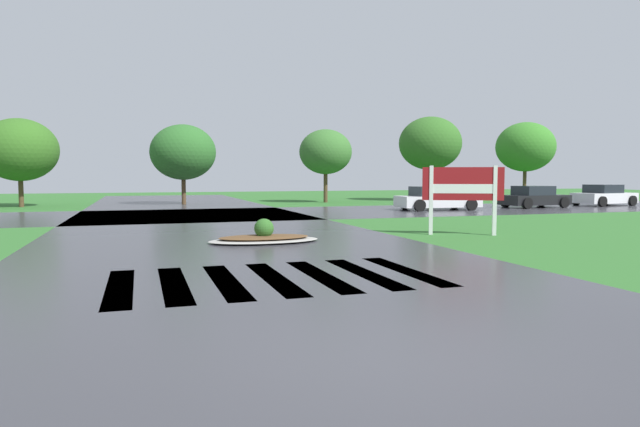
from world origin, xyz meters
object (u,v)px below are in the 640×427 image
at_px(median_island, 264,237).
at_px(car_dark_suv, 534,197).
at_px(car_blue_compact, 437,199).
at_px(car_white_sedan, 604,196).
at_px(estate_billboard, 463,188).

relative_size(median_island, car_dark_suv, 0.76).
xyz_separation_m(car_blue_compact, car_white_sedan, (12.30, 0.66, 0.00)).
xyz_separation_m(median_island, car_dark_suv, (18.91, 11.91, 0.46)).
relative_size(median_island, car_blue_compact, 0.69).
relative_size(median_island, car_white_sedan, 0.77).
relative_size(estate_billboard, car_white_sedan, 0.57).
height_order(car_blue_compact, car_dark_suv, car_blue_compact).
bearing_deg(car_blue_compact, car_dark_suv, 5.18).
distance_m(median_island, car_dark_suv, 22.35).
height_order(median_island, car_dark_suv, car_dark_suv).
bearing_deg(median_island, car_dark_suv, 32.19).
bearing_deg(car_white_sedan, car_blue_compact, 176.62).
bearing_deg(median_island, car_white_sedan, 26.67).
bearing_deg(estate_billboard, car_blue_compact, -91.13).
bearing_deg(car_blue_compact, car_white_sedan, 6.22).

